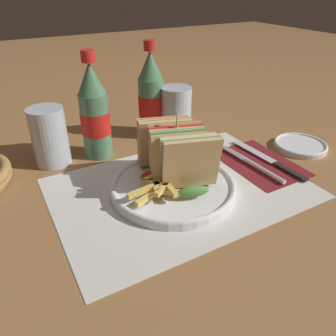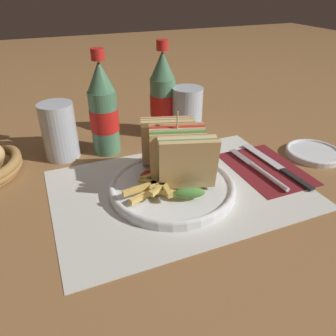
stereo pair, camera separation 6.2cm
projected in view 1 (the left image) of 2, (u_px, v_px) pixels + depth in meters
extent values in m
plane|color=olive|center=(169.00, 198.00, 0.61)|extent=(4.00, 4.00, 0.00)
cube|color=silver|center=(180.00, 188.00, 0.63)|extent=(0.48, 0.33, 0.00)
cylinder|color=white|center=(173.00, 188.00, 0.62)|extent=(0.24, 0.24, 0.01)
torus|color=white|center=(173.00, 184.00, 0.62)|extent=(0.24, 0.24, 0.01)
cube|color=tan|center=(191.00, 164.00, 0.57)|extent=(0.11, 0.06, 0.10)
cube|color=#518E3D|center=(190.00, 163.00, 0.58)|extent=(0.11, 0.06, 0.10)
cube|color=beige|center=(189.00, 161.00, 0.58)|extent=(0.11, 0.06, 0.10)
cube|color=red|center=(188.00, 160.00, 0.59)|extent=(0.11, 0.06, 0.10)
cube|color=tan|center=(186.00, 158.00, 0.60)|extent=(0.11, 0.06, 0.10)
ellipsoid|color=#518E3D|center=(194.00, 191.00, 0.57)|extent=(0.06, 0.04, 0.02)
cube|color=tan|center=(180.00, 161.00, 0.59)|extent=(0.11, 0.06, 0.10)
cube|color=#518E3D|center=(179.00, 158.00, 0.60)|extent=(0.11, 0.06, 0.10)
cube|color=beige|center=(178.00, 155.00, 0.60)|extent=(0.11, 0.06, 0.10)
cube|color=red|center=(177.00, 152.00, 0.61)|extent=(0.11, 0.06, 0.10)
cube|color=tan|center=(176.00, 149.00, 0.62)|extent=(0.11, 0.06, 0.10)
ellipsoid|color=#518E3D|center=(180.00, 179.00, 0.61)|extent=(0.06, 0.04, 0.02)
cube|color=tan|center=(165.00, 143.00, 0.64)|extent=(0.11, 0.06, 0.10)
cube|color=#518E3D|center=(164.00, 142.00, 0.65)|extent=(0.11, 0.06, 0.10)
cube|color=beige|center=(164.00, 141.00, 0.66)|extent=(0.11, 0.06, 0.10)
cube|color=red|center=(163.00, 140.00, 0.66)|extent=(0.11, 0.06, 0.10)
cube|color=tan|center=(162.00, 139.00, 0.67)|extent=(0.11, 0.06, 0.10)
ellipsoid|color=#518E3D|center=(167.00, 167.00, 0.64)|extent=(0.06, 0.04, 0.02)
cylinder|color=tan|center=(177.00, 145.00, 0.60)|extent=(0.00, 0.00, 0.13)
cube|color=#E0B756|center=(173.00, 193.00, 0.58)|extent=(0.06, 0.05, 0.01)
cube|color=#E0B756|center=(162.00, 179.00, 0.62)|extent=(0.07, 0.03, 0.01)
cube|color=#E0B756|center=(148.00, 197.00, 0.57)|extent=(0.06, 0.03, 0.01)
cube|color=#E0B756|center=(158.00, 175.00, 0.61)|extent=(0.07, 0.02, 0.01)
cube|color=#E0B756|center=(143.00, 191.00, 0.57)|extent=(0.06, 0.02, 0.01)
cube|color=#E0B756|center=(154.00, 184.00, 0.59)|extent=(0.04, 0.04, 0.01)
cube|color=#E0B756|center=(168.00, 187.00, 0.58)|extent=(0.01, 0.06, 0.01)
cube|color=#E0B756|center=(164.00, 187.00, 0.58)|extent=(0.05, 0.04, 0.01)
cube|color=#E0B756|center=(158.00, 181.00, 0.59)|extent=(0.04, 0.06, 0.01)
ellipsoid|color=maroon|center=(153.00, 177.00, 0.62)|extent=(0.05, 0.04, 0.02)
cube|color=maroon|center=(259.00, 163.00, 0.72)|extent=(0.13, 0.19, 0.00)
cylinder|color=silver|center=(264.00, 170.00, 0.68)|extent=(0.01, 0.11, 0.01)
cylinder|color=silver|center=(232.00, 153.00, 0.74)|extent=(0.01, 0.07, 0.00)
cylinder|color=silver|center=(233.00, 153.00, 0.74)|extent=(0.01, 0.07, 0.00)
cylinder|color=silver|center=(235.00, 152.00, 0.74)|extent=(0.01, 0.07, 0.00)
cylinder|color=silver|center=(236.00, 152.00, 0.75)|extent=(0.01, 0.07, 0.00)
cube|color=black|center=(290.00, 171.00, 0.68)|extent=(0.02, 0.08, 0.00)
cube|color=silver|center=(254.00, 151.00, 0.76)|extent=(0.02, 0.13, 0.00)
cylinder|color=#4C7F5B|center=(96.00, 126.00, 0.72)|extent=(0.06, 0.06, 0.14)
cylinder|color=red|center=(96.00, 123.00, 0.72)|extent=(0.06, 0.06, 0.05)
cone|color=#4C7F5B|center=(90.00, 78.00, 0.67)|extent=(0.06, 0.06, 0.06)
cylinder|color=red|center=(88.00, 56.00, 0.64)|extent=(0.03, 0.03, 0.02)
cylinder|color=#4C7F5B|center=(151.00, 107.00, 0.82)|extent=(0.06, 0.06, 0.14)
cylinder|color=red|center=(151.00, 105.00, 0.81)|extent=(0.06, 0.06, 0.05)
cone|color=#4C7F5B|center=(150.00, 65.00, 0.77)|extent=(0.06, 0.06, 0.06)
cylinder|color=red|center=(150.00, 45.00, 0.74)|extent=(0.03, 0.03, 0.02)
cylinder|color=silver|center=(176.00, 112.00, 0.81)|extent=(0.07, 0.07, 0.13)
cylinder|color=silver|center=(50.00, 137.00, 0.69)|extent=(0.07, 0.07, 0.13)
cylinder|color=black|center=(53.00, 154.00, 0.71)|extent=(0.07, 0.07, 0.04)
cylinder|color=white|center=(300.00, 146.00, 0.78)|extent=(0.12, 0.12, 0.01)
torus|color=white|center=(301.00, 144.00, 0.78)|extent=(0.12, 0.12, 0.01)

